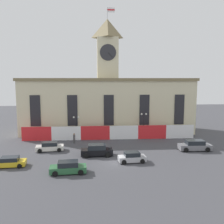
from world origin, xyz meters
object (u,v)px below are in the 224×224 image
at_px(car_silver_hatch, 132,157).
at_px(car_black_suv, 97,151).
at_px(street_lamp_right, 144,120).
at_px(pedestrian, 74,138).
at_px(car_green_wagon, 68,168).
at_px(car_gray_pickup, 195,146).
at_px(car_yellow_coupe, 10,162).
at_px(street_lamp_center, 76,122).
at_px(car_white_taxi, 50,147).

relative_size(car_silver_hatch, car_black_suv, 0.81).
relative_size(street_lamp_right, pedestrian, 2.71).
bearing_deg(car_green_wagon, street_lamp_right, -129.95).
distance_m(street_lamp_right, pedestrian, 14.42).
relative_size(car_gray_pickup, car_yellow_coupe, 1.24).
bearing_deg(car_black_suv, car_gray_pickup, -175.78).
xyz_separation_m(street_lamp_center, pedestrian, (-0.19, -3.34, -2.34)).
xyz_separation_m(street_lamp_right, car_silver_hatch, (-4.66, -14.77, -2.98)).
bearing_deg(car_gray_pickup, street_lamp_center, -23.42).
bearing_deg(car_silver_hatch, street_lamp_center, -63.65).
relative_size(street_lamp_center, car_black_suv, 0.92).
height_order(street_lamp_right, car_gray_pickup, street_lamp_right).
distance_m(car_green_wagon, car_white_taxi, 11.05).
bearing_deg(pedestrian, car_gray_pickup, 27.69).
bearing_deg(car_green_wagon, car_silver_hatch, -161.26).
bearing_deg(pedestrian, street_lamp_center, 131.53).
bearing_deg(car_yellow_coupe, pedestrian, 52.51).
height_order(street_lamp_right, car_green_wagon, street_lamp_right).
bearing_deg(car_silver_hatch, car_yellow_coupe, -2.71).
bearing_deg(car_gray_pickup, street_lamp_right, -53.04).
relative_size(car_silver_hatch, car_yellow_coupe, 0.93).
height_order(street_lamp_right, car_yellow_coupe, street_lamp_right).
xyz_separation_m(street_lamp_center, car_silver_hatch, (8.94, -14.77, -2.67)).
distance_m(car_black_suv, pedestrian, 9.05).
distance_m(car_yellow_coupe, pedestrian, 14.35).
distance_m(car_gray_pickup, car_silver_hatch, 12.52).
distance_m(car_yellow_coupe, car_green_wagon, 8.73).
relative_size(car_yellow_coupe, pedestrian, 2.32).
relative_size(car_yellow_coupe, car_green_wagon, 0.92).
distance_m(street_lamp_center, car_green_wagon, 18.60).
relative_size(street_lamp_right, car_gray_pickup, 0.94).
bearing_deg(car_green_wagon, street_lamp_center, -93.29).
bearing_deg(street_lamp_center, street_lamp_right, 0.00).
bearing_deg(car_silver_hatch, car_black_suv, -38.71).
relative_size(street_lamp_right, car_silver_hatch, 1.25).
height_order(car_gray_pickup, pedestrian, pedestrian).
bearing_deg(car_black_suv, car_yellow_coupe, 16.65).
bearing_deg(car_white_taxi, street_lamp_right, 18.86).
bearing_deg(car_silver_hatch, car_white_taxi, -32.24).
distance_m(street_lamp_center, car_white_taxi, 9.39).
distance_m(street_lamp_center, street_lamp_right, 13.60).
distance_m(street_lamp_right, car_yellow_coupe, 26.67).
bearing_deg(car_gray_pickup, car_white_taxi, -1.63).
bearing_deg(car_gray_pickup, car_black_suv, 8.04).
xyz_separation_m(street_lamp_right, car_green_wagon, (-13.38, -18.42, -2.95)).
height_order(street_lamp_center, car_silver_hatch, street_lamp_center).
height_order(car_white_taxi, pedestrian, pedestrian).
bearing_deg(car_white_taxi, car_green_wagon, -74.62).
relative_size(car_gray_pickup, pedestrian, 2.88).
relative_size(street_lamp_center, car_gray_pickup, 0.85).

